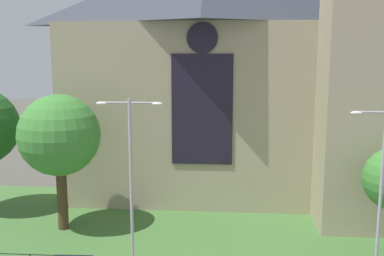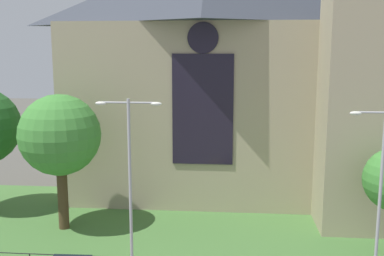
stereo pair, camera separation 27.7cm
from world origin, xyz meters
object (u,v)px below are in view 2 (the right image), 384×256
(tree_left_near, at_px, (60,136))
(streetlamp_far, at_px, (381,179))
(streetlamp_near, at_px, (130,169))
(church_building, at_px, (216,71))

(tree_left_near, xyz_separation_m, streetlamp_far, (18.53, -6.41, -0.62))
(streetlamp_near, height_order, streetlamp_far, streetlamp_near)
(church_building, distance_m, tree_left_near, 14.18)
(church_building, xyz_separation_m, streetlamp_far, (8.60, -15.76, -4.50))
(church_building, xyz_separation_m, streetlamp_near, (-3.83, -15.76, -4.31))
(tree_left_near, height_order, streetlamp_far, streetlamp_far)
(church_building, bearing_deg, streetlamp_far, -61.39)
(tree_left_near, relative_size, streetlamp_near, 0.95)
(tree_left_near, distance_m, streetlamp_far, 19.62)
(tree_left_near, bearing_deg, streetlamp_far, -19.07)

